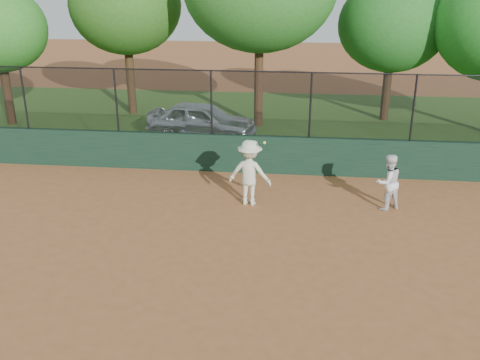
# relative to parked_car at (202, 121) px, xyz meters

# --- Properties ---
(ground) EXTENTS (80.00, 80.00, 0.00)m
(ground) POSITION_rel_parked_car_xyz_m (1.44, -9.40, -0.70)
(ground) COLOR #9B5A32
(ground) RESTS_ON ground
(back_wall) EXTENTS (26.00, 0.20, 1.20)m
(back_wall) POSITION_rel_parked_car_xyz_m (1.44, -3.40, -0.10)
(back_wall) COLOR #173321
(back_wall) RESTS_ON ground
(grass_strip) EXTENTS (36.00, 12.00, 0.01)m
(grass_strip) POSITION_rel_parked_car_xyz_m (1.44, 2.60, -0.70)
(grass_strip) COLOR #2C5319
(grass_strip) RESTS_ON ground
(parked_car) EXTENTS (4.31, 2.20, 1.41)m
(parked_car) POSITION_rel_parked_car_xyz_m (0.00, 0.00, 0.00)
(parked_car) COLOR silver
(parked_car) RESTS_ON ground
(player_second) EXTENTS (0.93, 0.86, 1.52)m
(player_second) POSITION_rel_parked_car_xyz_m (6.00, -5.80, 0.06)
(player_second) COLOR white
(player_second) RESTS_ON ground
(player_main) EXTENTS (1.27, 0.87, 1.92)m
(player_main) POSITION_rel_parked_car_xyz_m (2.35, -5.89, 0.20)
(player_main) COLOR beige
(player_main) RESTS_ON ground
(fence_assembly) EXTENTS (26.00, 0.06, 2.00)m
(fence_assembly) POSITION_rel_parked_car_xyz_m (1.41, -3.40, 1.53)
(fence_assembly) COLOR black
(fence_assembly) RESTS_ON back_wall
(tree_1) EXTENTS (4.73, 4.30, 6.68)m
(tree_1) POSITION_rel_parked_car_xyz_m (-3.82, 3.61, 3.91)
(tree_1) COLOR #462F18
(tree_1) RESTS_ON ground
(tree_3) EXTENTS (4.40, 4.00, 5.84)m
(tree_3) POSITION_rel_parked_car_xyz_m (7.24, 3.68, 3.22)
(tree_3) COLOR #3C2814
(tree_3) RESTS_ON ground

